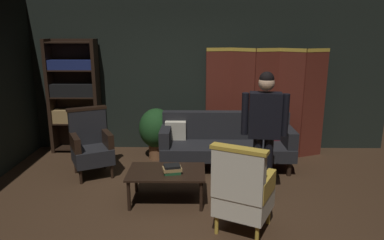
{
  "coord_description": "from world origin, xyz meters",
  "views": [
    {
      "loc": [
        0.07,
        -4.1,
        2.19
      ],
      "look_at": [
        0.0,
        0.8,
        0.95
      ],
      "focal_mm": 33.21,
      "sensor_mm": 36.0,
      "label": 1
    }
  ],
  "objects_px": {
    "velvet_couch": "(226,140)",
    "coffee_table": "(167,174)",
    "armchair_gilt_accent": "(242,191)",
    "book_tan_leather": "(172,169)",
    "book_green_cloth": "(172,172)",
    "armchair_wing_left": "(91,144)",
    "standing_figure": "(264,125)",
    "potted_plant": "(156,130)",
    "folding_screen": "(265,101)",
    "book_black_cloth": "(172,166)",
    "bookshelf": "(74,95)"
  },
  "relations": [
    {
      "from": "coffee_table",
      "to": "potted_plant",
      "type": "xyz_separation_m",
      "value": [
        -0.31,
        1.62,
        0.14
      ]
    },
    {
      "from": "coffee_table",
      "to": "book_tan_leather",
      "type": "bearing_deg",
      "value": -43.56
    },
    {
      "from": "standing_figure",
      "to": "book_green_cloth",
      "type": "distance_m",
      "value": 1.32
    },
    {
      "from": "velvet_couch",
      "to": "book_black_cloth",
      "type": "height_order",
      "value": "velvet_couch"
    },
    {
      "from": "velvet_couch",
      "to": "armchair_wing_left",
      "type": "xyz_separation_m",
      "value": [
        -2.11,
        -0.38,
        0.04
      ]
    },
    {
      "from": "folding_screen",
      "to": "velvet_couch",
      "type": "relative_size",
      "value": 0.99
    },
    {
      "from": "armchair_gilt_accent",
      "to": "book_green_cloth",
      "type": "distance_m",
      "value": 1.04
    },
    {
      "from": "standing_figure",
      "to": "potted_plant",
      "type": "xyz_separation_m",
      "value": [
        -1.56,
        1.54,
        -0.51
      ]
    },
    {
      "from": "folding_screen",
      "to": "book_green_cloth",
      "type": "bearing_deg",
      "value": -127.96
    },
    {
      "from": "velvet_couch",
      "to": "potted_plant",
      "type": "distance_m",
      "value": 1.24
    },
    {
      "from": "book_green_cloth",
      "to": "coffee_table",
      "type": "bearing_deg",
      "value": 136.44
    },
    {
      "from": "standing_figure",
      "to": "book_black_cloth",
      "type": "xyz_separation_m",
      "value": [
        -1.17,
        -0.15,
        -0.51
      ]
    },
    {
      "from": "bookshelf",
      "to": "armchair_gilt_accent",
      "type": "xyz_separation_m",
      "value": [
        2.72,
        -2.73,
        -0.56
      ]
    },
    {
      "from": "bookshelf",
      "to": "book_tan_leather",
      "type": "distance_m",
      "value": 2.88
    },
    {
      "from": "bookshelf",
      "to": "velvet_couch",
      "type": "xyz_separation_m",
      "value": [
        2.7,
        -0.74,
        -0.6
      ]
    },
    {
      "from": "coffee_table",
      "to": "book_black_cloth",
      "type": "distance_m",
      "value": 0.18
    },
    {
      "from": "folding_screen",
      "to": "velvet_couch",
      "type": "height_order",
      "value": "folding_screen"
    },
    {
      "from": "folding_screen",
      "to": "armchair_wing_left",
      "type": "relative_size",
      "value": 2.02
    },
    {
      "from": "standing_figure",
      "to": "book_black_cloth",
      "type": "bearing_deg",
      "value": -172.53
    },
    {
      "from": "armchair_wing_left",
      "to": "book_tan_leather",
      "type": "bearing_deg",
      "value": -36.06
    },
    {
      "from": "armchair_gilt_accent",
      "to": "book_tan_leather",
      "type": "bearing_deg",
      "value": 141.28
    },
    {
      "from": "velvet_couch",
      "to": "book_green_cloth",
      "type": "height_order",
      "value": "velvet_couch"
    },
    {
      "from": "armchair_gilt_accent",
      "to": "potted_plant",
      "type": "relative_size",
      "value": 1.16
    },
    {
      "from": "armchair_gilt_accent",
      "to": "standing_figure",
      "type": "distance_m",
      "value": 1.03
    },
    {
      "from": "armchair_gilt_accent",
      "to": "standing_figure",
      "type": "height_order",
      "value": "standing_figure"
    },
    {
      "from": "velvet_couch",
      "to": "armchair_wing_left",
      "type": "relative_size",
      "value": 2.04
    },
    {
      "from": "coffee_table",
      "to": "armchair_gilt_accent",
      "type": "height_order",
      "value": "armchair_gilt_accent"
    },
    {
      "from": "folding_screen",
      "to": "velvet_couch",
      "type": "distance_m",
      "value": 1.1
    },
    {
      "from": "velvet_couch",
      "to": "coffee_table",
      "type": "relative_size",
      "value": 2.12
    },
    {
      "from": "book_green_cloth",
      "to": "book_tan_leather",
      "type": "height_order",
      "value": "book_tan_leather"
    },
    {
      "from": "coffee_table",
      "to": "potted_plant",
      "type": "relative_size",
      "value": 1.12
    },
    {
      "from": "book_tan_leather",
      "to": "standing_figure",
      "type": "bearing_deg",
      "value": 7.47
    },
    {
      "from": "bookshelf",
      "to": "velvet_couch",
      "type": "height_order",
      "value": "bookshelf"
    },
    {
      "from": "folding_screen",
      "to": "potted_plant",
      "type": "xyz_separation_m",
      "value": [
        -1.92,
        -0.26,
        -0.47
      ]
    },
    {
      "from": "armchair_wing_left",
      "to": "standing_figure",
      "type": "xyz_separation_m",
      "value": [
        2.49,
        -0.8,
        0.54
      ]
    },
    {
      "from": "velvet_couch",
      "to": "book_black_cloth",
      "type": "distance_m",
      "value": 1.56
    },
    {
      "from": "book_green_cloth",
      "to": "book_tan_leather",
      "type": "distance_m",
      "value": 0.04
    },
    {
      "from": "book_green_cloth",
      "to": "book_black_cloth",
      "type": "height_order",
      "value": "book_black_cloth"
    },
    {
      "from": "velvet_couch",
      "to": "coffee_table",
      "type": "height_order",
      "value": "velvet_couch"
    },
    {
      "from": "book_tan_leather",
      "to": "potted_plant",
      "type": "bearing_deg",
      "value": 102.88
    },
    {
      "from": "standing_figure",
      "to": "folding_screen",
      "type": "bearing_deg",
      "value": 78.91
    },
    {
      "from": "folding_screen",
      "to": "book_black_cloth",
      "type": "distance_m",
      "value": 2.53
    },
    {
      "from": "potted_plant",
      "to": "armchair_gilt_accent",
      "type": "bearing_deg",
      "value": -62.9
    },
    {
      "from": "coffee_table",
      "to": "armchair_wing_left",
      "type": "bearing_deg",
      "value": 144.47
    },
    {
      "from": "velvet_couch",
      "to": "potted_plant",
      "type": "relative_size",
      "value": 2.37
    },
    {
      "from": "bookshelf",
      "to": "velvet_couch",
      "type": "bearing_deg",
      "value": -15.35
    },
    {
      "from": "velvet_couch",
      "to": "book_green_cloth",
      "type": "relative_size",
      "value": 10.19
    },
    {
      "from": "armchair_wing_left",
      "to": "potted_plant",
      "type": "bearing_deg",
      "value": 38.4
    },
    {
      "from": "bookshelf",
      "to": "armchair_gilt_accent",
      "type": "bearing_deg",
      "value": -45.13
    },
    {
      "from": "armchair_gilt_accent",
      "to": "book_tan_leather",
      "type": "xyz_separation_m",
      "value": [
        -0.81,
        0.65,
        -0.01
      ]
    }
  ]
}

